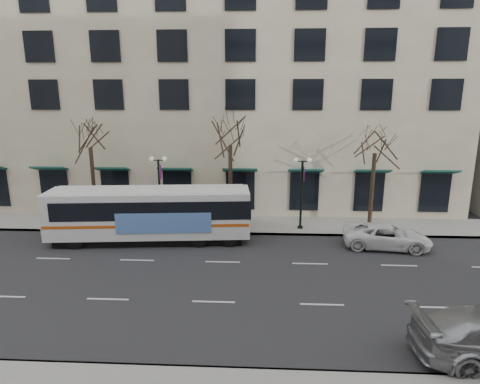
# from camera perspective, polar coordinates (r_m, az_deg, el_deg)

# --- Properties ---
(ground) EXTENTS (160.00, 160.00, 0.00)m
(ground) POSITION_cam_1_polar(r_m,az_deg,el_deg) (21.36, -3.07, -12.36)
(ground) COLOR black
(ground) RESTS_ON ground
(sidewalk_far) EXTENTS (80.00, 4.00, 0.15)m
(sidewalk_far) POSITION_cam_1_polar(r_m,az_deg,el_deg) (29.73, 8.39, -4.74)
(sidewalk_far) COLOR gray
(sidewalk_far) RESTS_ON ground
(building_hotel) EXTENTS (40.00, 20.00, 24.00)m
(building_hotel) POSITION_cam_1_polar(r_m,az_deg,el_deg) (40.40, -3.07, 17.31)
(building_hotel) COLOR #B6A68B
(building_hotel) RESTS_ON ground
(tree_far_left) EXTENTS (3.60, 3.60, 8.34)m
(tree_far_left) POSITION_cam_1_polar(r_m,az_deg,el_deg) (30.52, -20.65, 7.74)
(tree_far_left) COLOR black
(tree_far_left) RESTS_ON ground
(tree_far_mid) EXTENTS (3.60, 3.60, 8.55)m
(tree_far_mid) POSITION_cam_1_polar(r_m,az_deg,el_deg) (28.09, -1.40, 8.59)
(tree_far_mid) COLOR black
(tree_far_mid) RESTS_ON ground
(tree_far_right) EXTENTS (3.60, 3.60, 8.06)m
(tree_far_right) POSITION_cam_1_polar(r_m,az_deg,el_deg) (29.16, 18.77, 7.11)
(tree_far_right) COLOR black
(tree_far_right) RESTS_ON ground
(lamp_post_left) EXTENTS (1.22, 0.45, 5.21)m
(lamp_post_left) POSITION_cam_1_polar(r_m,az_deg,el_deg) (28.92, -11.36, 0.52)
(lamp_post_left) COLOR black
(lamp_post_left) RESTS_ON ground
(lamp_post_right) EXTENTS (1.22, 0.45, 5.21)m
(lamp_post_right) POSITION_cam_1_polar(r_m,az_deg,el_deg) (28.20, 8.76, 0.30)
(lamp_post_right) COLOR black
(lamp_post_right) RESTS_ON ground
(city_bus) EXTENTS (13.13, 4.01, 3.51)m
(city_bus) POSITION_cam_1_polar(r_m,az_deg,el_deg) (26.66, -12.51, -2.93)
(city_bus) COLOR white
(city_bus) RESTS_ON ground
(white_pickup) EXTENTS (5.59, 3.09, 1.48)m
(white_pickup) POSITION_cam_1_polar(r_m,az_deg,el_deg) (26.92, 20.15, -5.92)
(white_pickup) COLOR white
(white_pickup) RESTS_ON ground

